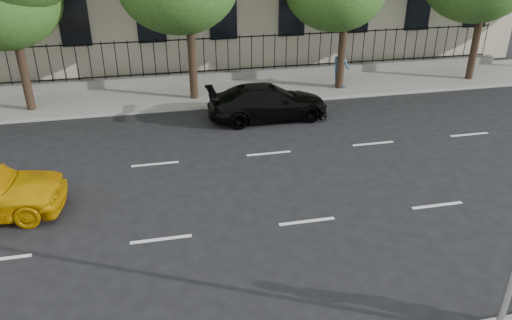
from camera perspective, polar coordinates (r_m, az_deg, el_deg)
The scene contains 6 objects.
ground at distance 12.15m, azimuth 9.47°, elevation -13.28°, with size 120.00×120.00×0.00m, color black.
far_sidewalk at distance 24.15m, azimuth -2.48°, elevation 7.91°, with size 60.00×4.00×0.15m, color gray.
lane_markings at distance 15.86m, azimuth 3.38°, elevation -2.65°, with size 49.60×4.62×0.01m, color silver, non-canonical shape.
iron_fence at distance 25.58m, azimuth -3.18°, elevation 10.29°, with size 30.00×0.50×2.20m.
black_sedan at distance 20.68m, azimuth 1.39°, elevation 6.64°, with size 2.03×4.99×1.45m, color black.
pedestrian_far at distance 24.71m, azimuth 9.73°, elevation 10.50°, with size 0.94×0.73×1.93m, color #2D5B9A.
Camera 1 is at (-3.86, -8.60, 7.66)m, focal length 35.00 mm.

